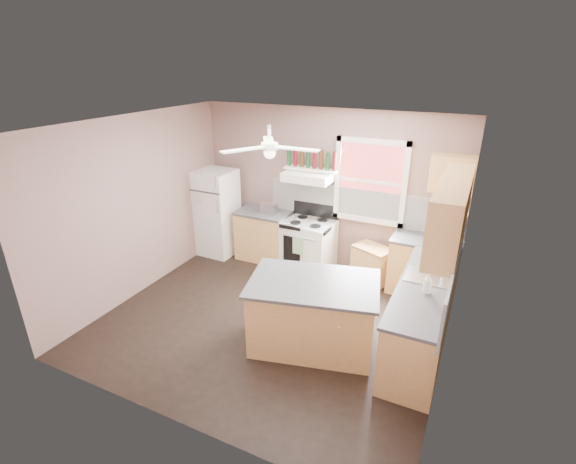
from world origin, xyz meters
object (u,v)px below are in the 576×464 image
at_px(island, 313,315).
at_px(stove, 309,245).
at_px(cart, 372,264).
at_px(toaster, 269,208).
at_px(refrigerator, 217,213).

bearing_deg(island, stove, 100.91).
bearing_deg(cart, toaster, -156.23).
bearing_deg(island, refrigerator, 132.60).
bearing_deg(refrigerator, cart, 4.44).
bearing_deg(toaster, island, -45.43).
relative_size(stove, island, 0.58).
bearing_deg(toaster, refrigerator, -169.29).
distance_m(toaster, cart, 2.00).
distance_m(stove, cart, 1.13).
bearing_deg(cart, refrigerator, -154.27).
height_order(stove, cart, stove).
xyz_separation_m(toaster, island, (1.63, -1.90, -0.56)).
height_order(toaster, cart, toaster).
height_order(toaster, island, toaster).
relative_size(toaster, cart, 0.47).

